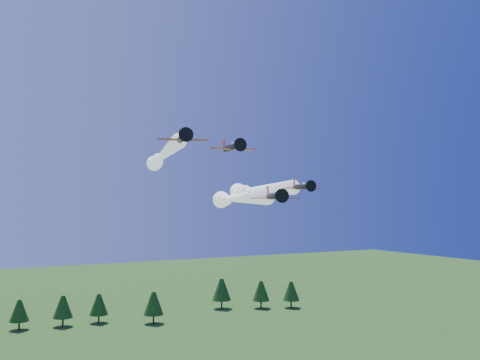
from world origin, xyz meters
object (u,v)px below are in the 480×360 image
plane_lead (235,198)px  plane_right (255,190)px  plane_left (162,156)px  plane_slot (231,147)px

plane_lead → plane_right: bearing=48.8°
plane_left → plane_slot: 24.05m
plane_left → plane_right: bearing=-17.1°
plane_lead → plane_right: (7.13, 4.69, 1.74)m
plane_slot → plane_right: bearing=54.4°
plane_lead → plane_right: plane_right is taller
plane_left → plane_slot: plane_left is taller
plane_lead → plane_left: bearing=137.7°
plane_lead → plane_slot: size_ratio=5.12×
plane_left → plane_right: 20.71m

